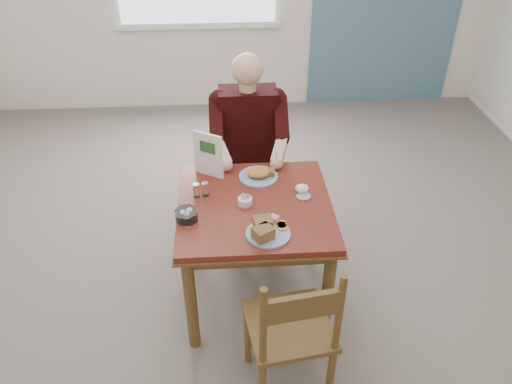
{
  "coord_description": "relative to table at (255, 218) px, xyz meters",
  "views": [
    {
      "loc": [
        -0.15,
        -2.36,
        2.49
      ],
      "look_at": [
        0.01,
        0.0,
        0.83
      ],
      "focal_mm": 35.0,
      "sensor_mm": 36.0,
      "label": 1
    }
  ],
  "objects": [
    {
      "name": "metal_dish",
      "position": [
        0.29,
        0.04,
        0.12
      ],
      "size": [
        0.11,
        0.11,
        0.01
      ],
      "primitive_type": "cylinder",
      "rotation": [
        0.0,
        0.0,
        -0.34
      ],
      "color": "silver",
      "rests_on": "table"
    },
    {
      "name": "creamer",
      "position": [
        -0.39,
        -0.13,
        0.14
      ],
      "size": [
        0.15,
        0.15,
        0.06
      ],
      "color": "white",
      "rests_on": "table"
    },
    {
      "name": "menu",
      "position": [
        -0.27,
        0.33,
        0.26
      ],
      "size": [
        0.18,
        0.12,
        0.3
      ],
      "color": "white",
      "rests_on": "table"
    },
    {
      "name": "chair_near",
      "position": [
        0.14,
        -0.73,
        -0.16
      ],
      "size": [
        0.48,
        0.48,
        0.95
      ],
      "color": "brown",
      "rests_on": "ground"
    },
    {
      "name": "chair_far",
      "position": [
        0.0,
        0.8,
        -0.16
      ],
      "size": [
        0.42,
        0.42,
        0.95
      ],
      "color": "brown",
      "rests_on": "ground"
    },
    {
      "name": "far_plate",
      "position": [
        0.04,
        0.27,
        0.14
      ],
      "size": [
        0.28,
        0.28,
        0.07
      ],
      "color": "white",
      "rests_on": "table"
    },
    {
      "name": "lemon_wedge",
      "position": [
        -0.02,
        -0.24,
        0.13
      ],
      "size": [
        0.06,
        0.04,
        0.03
      ],
      "primitive_type": "ellipsoid",
      "rotation": [
        0.0,
        0.0,
        -0.11
      ],
      "color": "#FFEF35",
      "rests_on": "table"
    },
    {
      "name": "near_plate",
      "position": [
        0.04,
        -0.29,
        0.14
      ],
      "size": [
        0.32,
        0.32,
        0.08
      ],
      "color": "white",
      "rests_on": "table"
    },
    {
      "name": "diner",
      "position": [
        0.0,
        0.71,
        0.17
      ],
      "size": [
        0.53,
        0.56,
        1.39
      ],
      "color": "gray",
      "rests_on": "chair_far"
    },
    {
      "name": "shakers",
      "position": [
        -0.32,
        0.1,
        0.16
      ],
      "size": [
        0.1,
        0.06,
        0.09
      ],
      "color": "white",
      "rests_on": "table"
    },
    {
      "name": "napkin",
      "position": [
        0.29,
        0.1,
        0.14
      ],
      "size": [
        0.09,
        0.07,
        0.05
      ],
      "primitive_type": "ellipsoid",
      "rotation": [
        0.0,
        0.0,
        -0.05
      ],
      "color": "white",
      "rests_on": "table"
    },
    {
      "name": "floor",
      "position": [
        0.0,
        0.0,
        -0.64
      ],
      "size": [
        6.0,
        6.0,
        0.0
      ],
      "primitive_type": "plane",
      "color": "#6E6259",
      "rests_on": "ground"
    },
    {
      "name": "caddy",
      "position": [
        -0.06,
        -0.01,
        0.13
      ],
      "size": [
        0.11,
        0.11,
        0.06
      ],
      "color": "white",
      "rests_on": "table"
    },
    {
      "name": "table",
      "position": [
        0.0,
        0.0,
        0.0
      ],
      "size": [
        0.92,
        0.92,
        0.75
      ],
      "color": "maroon",
      "rests_on": "ground"
    }
  ]
}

